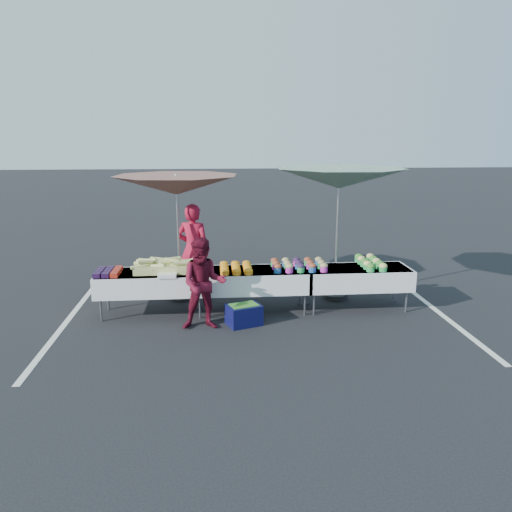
{
  "coord_description": "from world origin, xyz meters",
  "views": [
    {
      "loc": [
        -0.71,
        -8.35,
        3.02
      ],
      "look_at": [
        0.0,
        0.0,
        1.0
      ],
      "focal_mm": 35.0,
      "sensor_mm": 36.0,
      "label": 1
    }
  ],
  "objects": [
    {
      "name": "plastic_bags",
      "position": [
        -1.5,
        -0.3,
        0.78
      ],
      "size": [
        0.3,
        0.25,
        0.05
      ],
      "primitive_type": "cube",
      "color": "white",
      "rests_on": "table_left"
    },
    {
      "name": "storage_bin",
      "position": [
        -0.25,
        -0.65,
        0.18
      ],
      "size": [
        0.63,
        0.55,
        0.35
      ],
      "rotation": [
        0.0,
        0.0,
        0.36
      ],
      "color": "#0C0D3D",
      "rests_on": "ground"
    },
    {
      "name": "vendor",
      "position": [
        -1.12,
        1.06,
        0.89
      ],
      "size": [
        0.75,
        0.6,
        1.79
      ],
      "primitive_type": "imported",
      "rotation": [
        0.0,
        0.0,
        2.85
      ],
      "color": "#AE1330",
      "rests_on": "ground"
    },
    {
      "name": "ground",
      "position": [
        0.0,
        0.0,
        0.0
      ],
      "size": [
        80.0,
        80.0,
        0.0
      ],
      "primitive_type": "plane",
      "color": "black"
    },
    {
      "name": "bean_baskets",
      "position": [
        2.06,
        0.08,
        0.82
      ],
      "size": [
        0.36,
        0.86,
        0.15
      ],
      "color": "green",
      "rests_on": "table_right"
    },
    {
      "name": "carrot_bowls",
      "position": [
        -0.35,
        -0.01,
        0.8
      ],
      "size": [
        0.55,
        0.69,
        0.11
      ],
      "color": "orange",
      "rests_on": "table_center"
    },
    {
      "name": "table_left",
      "position": [
        -1.8,
        0.0,
        0.58
      ],
      "size": [
        1.86,
        0.81,
        0.75
      ],
      "color": "white",
      "rests_on": "ground"
    },
    {
      "name": "umbrella_left",
      "position": [
        -1.38,
        0.8,
        2.14
      ],
      "size": [
        2.88,
        2.88,
        2.36
      ],
      "rotation": [
        0.0,
        0.0,
        0.29
      ],
      "color": "black",
      "rests_on": "ground"
    },
    {
      "name": "table_center",
      "position": [
        0.0,
        0.0,
        0.58
      ],
      "size": [
        1.86,
        0.81,
        0.75
      ],
      "color": "white",
      "rests_on": "ground"
    },
    {
      "name": "potato_cups",
      "position": [
        0.75,
        0.0,
        0.83
      ],
      "size": [
        0.94,
        0.58,
        0.16
      ],
      "color": "#205398",
      "rests_on": "table_right"
    },
    {
      "name": "berry_punnets",
      "position": [
        -2.51,
        -0.06,
        0.79
      ],
      "size": [
        0.4,
        0.54,
        0.08
      ],
      "color": "black",
      "rests_on": "table_left"
    },
    {
      "name": "table_right",
      "position": [
        1.8,
        0.0,
        0.58
      ],
      "size": [
        1.86,
        0.81,
        0.75
      ],
      "color": "white",
      "rests_on": "ground"
    },
    {
      "name": "customer",
      "position": [
        -0.9,
        -0.75,
        0.74
      ],
      "size": [
        0.73,
        0.58,
        1.49
      ],
      "primitive_type": "imported",
      "rotation": [
        0.0,
        0.0,
        0.02
      ],
      "color": "#580D1E",
      "rests_on": "ground"
    },
    {
      "name": "umbrella_right",
      "position": [
        1.57,
        0.62,
        2.25
      ],
      "size": [
        3.1,
        3.1,
        2.49
      ],
      "rotation": [
        0.0,
        0.0,
        0.34
      ],
      "color": "black",
      "rests_on": "ground"
    },
    {
      "name": "stripe_right",
      "position": [
        3.2,
        0.0,
        0.0
      ],
      "size": [
        0.1,
        5.0,
        0.0
      ],
      "primitive_type": "cube",
      "color": "silver",
      "rests_on": "ground"
    },
    {
      "name": "corn_pile",
      "position": [
        -1.55,
        0.04,
        0.84
      ],
      "size": [
        1.16,
        0.57,
        0.26
      ],
      "color": "#C9C667",
      "rests_on": "table_left"
    },
    {
      "name": "stripe_left",
      "position": [
        -3.2,
        0.0,
        0.0
      ],
      "size": [
        0.1,
        5.0,
        0.0
      ],
      "primitive_type": "cube",
      "color": "silver",
      "rests_on": "ground"
    }
  ]
}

